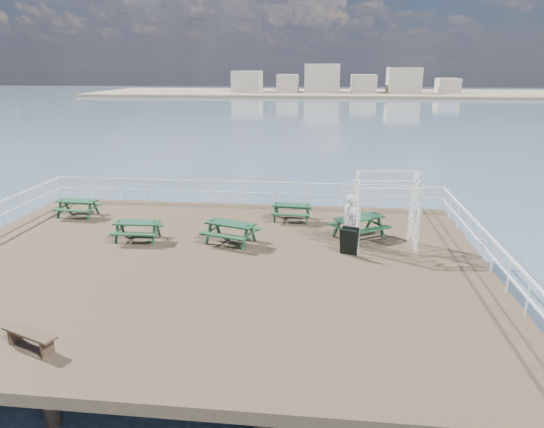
{
  "coord_description": "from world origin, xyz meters",
  "views": [
    {
      "loc": [
        3.69,
        -14.37,
        6.11
      ],
      "look_at": [
        1.87,
        1.9,
        1.1
      ],
      "focal_mm": 32.0,
      "sensor_mm": 36.0,
      "label": 1
    }
  ],
  "objects_px": {
    "picnic_table_c": "(359,223)",
    "person": "(351,220)",
    "picnic_table_b": "(292,209)",
    "picnic_table_d": "(137,227)",
    "flat_bench_near": "(30,336)",
    "picnic_table_e": "(231,228)",
    "picnic_table_a": "(77,205)",
    "trellis_arbor": "(386,214)"
  },
  "relations": [
    {
      "from": "picnic_table_e",
      "to": "person",
      "type": "bearing_deg",
      "value": 23.67
    },
    {
      "from": "picnic_table_a",
      "to": "trellis_arbor",
      "type": "relative_size",
      "value": 0.62
    },
    {
      "from": "trellis_arbor",
      "to": "person",
      "type": "distance_m",
      "value": 1.23
    },
    {
      "from": "picnic_table_e",
      "to": "person",
      "type": "relative_size",
      "value": 1.19
    },
    {
      "from": "picnic_table_c",
      "to": "person",
      "type": "distance_m",
      "value": 0.85
    },
    {
      "from": "picnic_table_c",
      "to": "person",
      "type": "xyz_separation_m",
      "value": [
        -0.35,
        -0.71,
        0.32
      ]
    },
    {
      "from": "person",
      "to": "picnic_table_a",
      "type": "bearing_deg",
      "value": 143.95
    },
    {
      "from": "flat_bench_near",
      "to": "picnic_table_c",
      "type": "bearing_deg",
      "value": 68.24
    },
    {
      "from": "trellis_arbor",
      "to": "picnic_table_b",
      "type": "bearing_deg",
      "value": 137.15
    },
    {
      "from": "picnic_table_d",
      "to": "flat_bench_near",
      "type": "xyz_separation_m",
      "value": [
        0.27,
        -7.16,
        -0.19
      ]
    },
    {
      "from": "flat_bench_near",
      "to": "person",
      "type": "height_order",
      "value": "person"
    },
    {
      "from": "person",
      "to": "flat_bench_near",
      "type": "bearing_deg",
      "value": -159.83
    },
    {
      "from": "picnic_table_a",
      "to": "picnic_table_c",
      "type": "relative_size",
      "value": 0.71
    },
    {
      "from": "picnic_table_e",
      "to": "trellis_arbor",
      "type": "xyz_separation_m",
      "value": [
        5.44,
        0.23,
        0.66
      ]
    },
    {
      "from": "flat_bench_near",
      "to": "trellis_arbor",
      "type": "bearing_deg",
      "value": 62.21
    },
    {
      "from": "picnic_table_e",
      "to": "trellis_arbor",
      "type": "relative_size",
      "value": 0.78
    },
    {
      "from": "picnic_table_c",
      "to": "picnic_table_e",
      "type": "bearing_deg",
      "value": 158.19
    },
    {
      "from": "picnic_table_b",
      "to": "flat_bench_near",
      "type": "distance_m",
      "value": 11.39
    },
    {
      "from": "picnic_table_b",
      "to": "person",
      "type": "xyz_separation_m",
      "value": [
        2.27,
        -2.53,
        0.41
      ]
    },
    {
      "from": "picnic_table_a",
      "to": "picnic_table_d",
      "type": "relative_size",
      "value": 1.01
    },
    {
      "from": "picnic_table_a",
      "to": "picnic_table_d",
      "type": "height_order",
      "value": "same"
    },
    {
      "from": "picnic_table_a",
      "to": "picnic_table_b",
      "type": "height_order",
      "value": "picnic_table_a"
    },
    {
      "from": "picnic_table_c",
      "to": "person",
      "type": "relative_size",
      "value": 1.33
    },
    {
      "from": "flat_bench_near",
      "to": "trellis_arbor",
      "type": "xyz_separation_m",
      "value": [
        8.61,
        7.47,
        0.9
      ]
    },
    {
      "from": "picnic_table_d",
      "to": "picnic_table_e",
      "type": "height_order",
      "value": "picnic_table_e"
    },
    {
      "from": "picnic_table_b",
      "to": "person",
      "type": "bearing_deg",
      "value": -44.45
    },
    {
      "from": "picnic_table_b",
      "to": "flat_bench_near",
      "type": "relative_size",
      "value": 1.12
    },
    {
      "from": "picnic_table_d",
      "to": "flat_bench_near",
      "type": "relative_size",
      "value": 1.13
    },
    {
      "from": "picnic_table_c",
      "to": "flat_bench_near",
      "type": "xyz_separation_m",
      "value": [
        -7.78,
        -8.34,
        -0.27
      ]
    },
    {
      "from": "picnic_table_a",
      "to": "person",
      "type": "height_order",
      "value": "person"
    },
    {
      "from": "picnic_table_c",
      "to": "picnic_table_e",
      "type": "height_order",
      "value": "picnic_table_c"
    },
    {
      "from": "picnic_table_c",
      "to": "flat_bench_near",
      "type": "height_order",
      "value": "picnic_table_c"
    },
    {
      "from": "picnic_table_a",
      "to": "picnic_table_b",
      "type": "relative_size",
      "value": 1.03
    },
    {
      "from": "flat_bench_near",
      "to": "person",
      "type": "xyz_separation_m",
      "value": [
        7.43,
        7.63,
        0.58
      ]
    },
    {
      "from": "picnic_table_b",
      "to": "picnic_table_d",
      "type": "relative_size",
      "value": 0.99
    },
    {
      "from": "picnic_table_b",
      "to": "picnic_table_e",
      "type": "xyz_separation_m",
      "value": [
        -1.99,
        -2.92,
        0.06
      ]
    },
    {
      "from": "picnic_table_b",
      "to": "person",
      "type": "height_order",
      "value": "person"
    },
    {
      "from": "picnic_table_a",
      "to": "flat_bench_near",
      "type": "bearing_deg",
      "value": -64.86
    },
    {
      "from": "picnic_table_b",
      "to": "picnic_table_d",
      "type": "bearing_deg",
      "value": -147.4
    },
    {
      "from": "picnic_table_b",
      "to": "picnic_table_d",
      "type": "height_order",
      "value": "picnic_table_d"
    },
    {
      "from": "picnic_table_d",
      "to": "picnic_table_a",
      "type": "bearing_deg",
      "value": 142.53
    },
    {
      "from": "picnic_table_d",
      "to": "picnic_table_e",
      "type": "xyz_separation_m",
      "value": [
        3.44,
        0.09,
        0.04
      ]
    }
  ]
}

